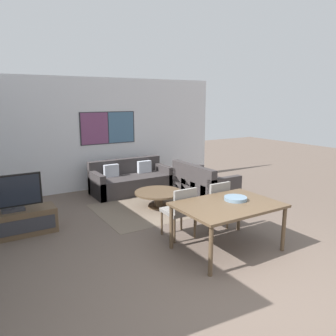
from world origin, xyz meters
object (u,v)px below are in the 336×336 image
(dining_chair_left, at_px, (181,209))
(dining_chair_centre, at_px, (215,201))
(television, at_px, (11,194))
(sofa_side, at_px, (203,186))
(coffee_table, at_px, (159,195))
(dining_table, at_px, (228,208))
(sofa_main, at_px, (130,181))
(tv_console, at_px, (15,223))
(fruit_bowl, at_px, (236,198))

(dining_chair_left, bearing_deg, dining_chair_centre, 1.06)
(television, xyz_separation_m, sofa_side, (4.09, 0.14, -0.47))
(coffee_table, xyz_separation_m, dining_chair_centre, (0.25, -1.54, 0.24))
(coffee_table, relative_size, dining_chair_left, 1.16)
(sofa_side, relative_size, dining_table, 1.00)
(sofa_main, height_order, dining_chair_left, dining_chair_left)
(tv_console, bearing_deg, fruit_bowl, -37.02)
(dining_chair_left, bearing_deg, television, 146.54)
(dining_chair_centre, bearing_deg, sofa_side, 58.50)
(television, xyz_separation_m, dining_table, (2.70, -2.27, -0.07))
(dining_table, bearing_deg, coffee_table, 87.20)
(coffee_table, xyz_separation_m, fruit_bowl, (0.11, -2.21, 0.50))
(sofa_side, xyz_separation_m, coffee_table, (-1.28, -0.13, -0.01))
(sofa_side, bearing_deg, dining_chair_centre, 148.50)
(coffee_table, height_order, dining_chair_centre, dining_chair_centre)
(tv_console, xyz_separation_m, coffee_table, (2.81, 0.01, 0.05))
(sofa_side, height_order, dining_table, sofa_side)
(sofa_main, relative_size, dining_table, 1.26)
(sofa_main, bearing_deg, fruit_bowl, -88.33)
(dining_chair_centre, bearing_deg, dining_table, -116.12)
(dining_table, xyz_separation_m, fruit_bowl, (0.22, 0.07, 0.10))
(dining_chair_left, distance_m, fruit_bowl, 0.91)
(dining_table, relative_size, fruit_bowl, 4.33)
(dining_chair_left, xyz_separation_m, dining_chair_centre, (0.73, 0.01, 0.00))
(dining_table, height_order, dining_chair_left, dining_chair_left)
(sofa_main, xyz_separation_m, coffee_table, (0.00, -1.41, -0.01))
(tv_console, height_order, sofa_main, sofa_main)
(sofa_main, xyz_separation_m, sofa_side, (1.28, -1.29, -0.00))
(dining_chair_centre, bearing_deg, fruit_bowl, -102.34)
(dining_chair_centre, bearing_deg, tv_console, 153.47)
(television, relative_size, dining_chair_centre, 1.09)
(dining_table, distance_m, dining_chair_left, 0.83)
(sofa_side, bearing_deg, fruit_bowl, 153.44)
(coffee_table, relative_size, fruit_bowl, 2.87)
(dining_chair_centre, bearing_deg, coffee_table, 99.28)
(tv_console, distance_m, dining_table, 3.56)
(coffee_table, bearing_deg, sofa_side, 5.60)
(dining_table, bearing_deg, fruit_bowl, 18.39)
(sofa_main, height_order, coffee_table, sofa_main)
(sofa_main, distance_m, dining_chair_centre, 2.98)
(sofa_main, relative_size, fruit_bowl, 5.46)
(coffee_table, bearing_deg, dining_chair_left, -106.98)
(television, xyz_separation_m, fruit_bowl, (2.92, -2.20, 0.03))
(tv_console, relative_size, television, 1.40)
(sofa_side, bearing_deg, dining_table, 150.10)
(sofa_main, bearing_deg, television, -153.11)
(sofa_side, relative_size, dining_chair_centre, 1.75)
(dining_table, height_order, fruit_bowl, fruit_bowl)
(television, height_order, coffee_table, television)
(tv_console, bearing_deg, dining_chair_centre, -26.53)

